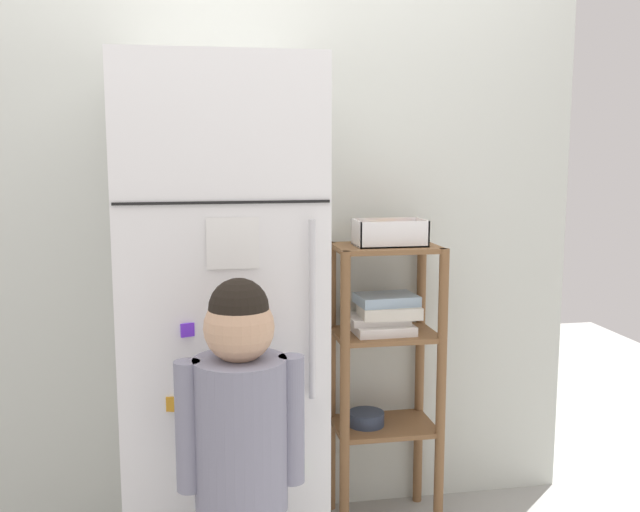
{
  "coord_description": "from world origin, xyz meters",
  "views": [
    {
      "loc": [
        -0.26,
        -2.38,
        1.43
      ],
      "look_at": [
        0.18,
        0.02,
        1.06
      ],
      "focal_mm": 40.99,
      "sensor_mm": 36.0,
      "label": 1
    }
  ],
  "objects_px": {
    "child_standing": "(241,433)",
    "pantry_shelf_unit": "(384,352)",
    "fruit_bin": "(390,235)",
    "refrigerator": "(221,322)"
  },
  "relations": [
    {
      "from": "child_standing",
      "to": "pantry_shelf_unit",
      "type": "relative_size",
      "value": 1.01
    },
    {
      "from": "child_standing",
      "to": "pantry_shelf_unit",
      "type": "height_order",
      "value": "child_standing"
    },
    {
      "from": "pantry_shelf_unit",
      "to": "fruit_bin",
      "type": "height_order",
      "value": "fruit_bin"
    },
    {
      "from": "refrigerator",
      "to": "child_standing",
      "type": "bearing_deg",
      "value": -87.1
    },
    {
      "from": "child_standing",
      "to": "fruit_bin",
      "type": "xyz_separation_m",
      "value": [
        0.6,
        0.65,
        0.45
      ]
    },
    {
      "from": "child_standing",
      "to": "fruit_bin",
      "type": "relative_size",
      "value": 4.26
    },
    {
      "from": "refrigerator",
      "to": "fruit_bin",
      "type": "xyz_separation_m",
      "value": [
        0.62,
        0.15,
        0.26
      ]
    },
    {
      "from": "refrigerator",
      "to": "pantry_shelf_unit",
      "type": "relative_size",
      "value": 1.59
    },
    {
      "from": "refrigerator",
      "to": "pantry_shelf_unit",
      "type": "xyz_separation_m",
      "value": [
        0.61,
        0.16,
        -0.18
      ]
    },
    {
      "from": "child_standing",
      "to": "pantry_shelf_unit",
      "type": "xyz_separation_m",
      "value": [
        0.58,
        0.66,
        0.01
      ]
    }
  ]
}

